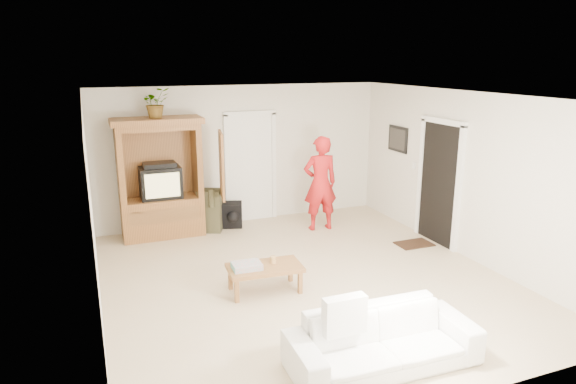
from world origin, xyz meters
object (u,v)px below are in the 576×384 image
Objects in this scene: man at (320,183)px; coffee_table at (265,269)px; armoire at (162,186)px; sofa at (383,340)px.

man is 2.84m from coffee_table.
armoire reaches higher than man.
man is (2.73, -0.71, -0.04)m from armoire.
armoire is 2.82m from man.
coffee_table is at bearing 106.77° from sofa.
coffee_table is (0.92, -2.83, -0.59)m from armoire.
armoire is 2.04× the size of coffee_table.
man is at bearing -14.56° from armoire.
sofa is (1.48, -4.92, -0.62)m from armoire.
sofa is at bearing -73.26° from armoire.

